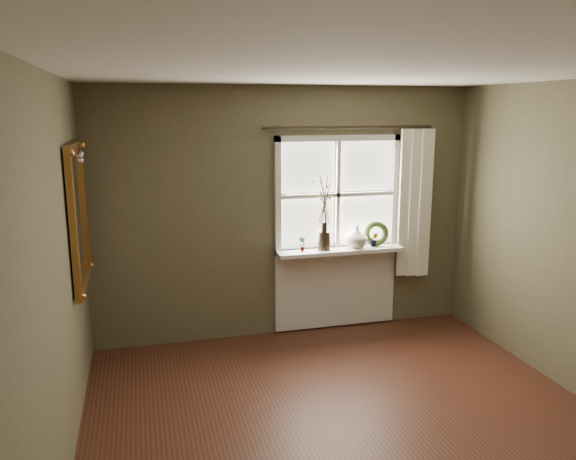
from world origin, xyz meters
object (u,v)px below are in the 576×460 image
Objects in this scene: gilt_mirror at (78,215)px; cream_vase at (357,237)px; dark_jug at (324,241)px; wreath at (376,236)px.

cream_vase is at bearing 11.76° from gilt_mirror.
dark_jug is 0.84× the size of cream_vase.
gilt_mirror is (-2.70, -0.56, 0.47)m from cream_vase.
wreath is 0.23× the size of gilt_mirror.
gilt_mirror reaches higher than cream_vase.
dark_jug is at bearing -162.55° from wreath.
dark_jug is 0.37m from cream_vase.
cream_vase is 2.80m from gilt_mirror.
cream_vase is at bearing 0.00° from dark_jug.
gilt_mirror is (-2.34, -0.56, 0.48)m from dark_jug.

